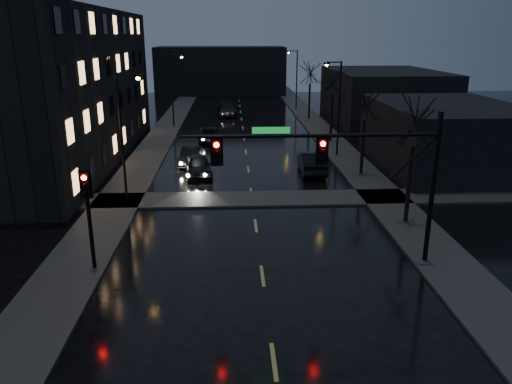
{
  "coord_description": "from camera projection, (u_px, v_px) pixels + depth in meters",
  "views": [
    {
      "loc": [
        -1.25,
        -11.65,
        10.11
      ],
      "look_at": [
        -0.18,
        10.07,
        3.2
      ],
      "focal_mm": 35.0,
      "sensor_mm": 36.0,
      "label": 1
    }
  ],
  "objects": [
    {
      "name": "streetlight_l_far",
      "position": [
        174.0,
        84.0,
        55.24
      ],
      "size": [
        1.53,
        0.28,
        8.0
      ],
      "color": "black",
      "rests_on": "ground"
    },
    {
      "name": "signal_pole_left",
      "position": [
        88.0,
        206.0,
        21.51
      ],
      "size": [
        0.35,
        0.41,
        4.53
      ],
      "color": "black",
      "rests_on": "ground"
    },
    {
      "name": "streetlight_r_mid",
      "position": [
        337.0,
        101.0,
        41.68
      ],
      "size": [
        1.53,
        0.28,
        8.0
      ],
      "color": "black",
      "rests_on": "ground"
    },
    {
      "name": "far_block",
      "position": [
        221.0,
        70.0,
        87.1
      ],
      "size": [
        22.0,
        10.0,
        8.0
      ],
      "primitive_type": "cube",
      "color": "black",
      "rests_on": "ground"
    },
    {
      "name": "tree_far",
      "position": [
        310.0,
        69.0,
        60.36
      ],
      "size": [
        3.43,
        3.43,
        7.88
      ],
      "color": "black",
      "rests_on": "ground"
    },
    {
      "name": "oncoming_car_a",
      "position": [
        198.0,
        166.0,
        36.98
      ],
      "size": [
        2.44,
        4.81,
        1.57
      ],
      "primitive_type": "imported",
      "rotation": [
        0.0,
        0.0,
        0.13
      ],
      "color": "black",
      "rests_on": "ground"
    },
    {
      "name": "signal_mast",
      "position": [
        350.0,
        161.0,
        21.48
      ],
      "size": [
        11.11,
        0.41,
        7.0
      ],
      "color": "black",
      "rests_on": "ground"
    },
    {
      "name": "streetlight_l_near",
      "position": [
        125.0,
        128.0,
        29.54
      ],
      "size": [
        1.53,
        0.28,
        8.0
      ],
      "color": "black",
      "rests_on": "ground"
    },
    {
      "name": "apartment_block",
      "position": [
        42.0,
        87.0,
        40.17
      ],
      "size": [
        12.0,
        30.0,
        12.0
      ],
      "primitive_type": "cube",
      "color": "black",
      "rests_on": "ground"
    },
    {
      "name": "tree_near",
      "position": [
        416.0,
        112.0,
        26.05
      ],
      "size": [
        3.52,
        3.52,
        8.08
      ],
      "color": "black",
      "rests_on": "ground"
    },
    {
      "name": "oncoming_car_b",
      "position": [
        191.0,
        156.0,
        40.19
      ],
      "size": [
        1.73,
        4.31,
        1.39
      ],
      "primitive_type": "imported",
      "rotation": [
        0.0,
        0.0,
        -0.06
      ],
      "color": "black",
      "rests_on": "ground"
    },
    {
      "name": "oncoming_car_d",
      "position": [
        227.0,
        110.0,
        64.19
      ],
      "size": [
        2.76,
        5.66,
        1.58
      ],
      "primitive_type": "imported",
      "rotation": [
        0.0,
        0.0,
        0.1
      ],
      "color": "black",
      "rests_on": "ground"
    },
    {
      "name": "oncoming_car_c",
      "position": [
        210.0,
        135.0,
        48.83
      ],
      "size": [
        2.34,
        4.94,
        1.36
      ],
      "primitive_type": "imported",
      "rotation": [
        0.0,
        0.0,
        0.02
      ],
      "color": "black",
      "rests_on": "ground"
    },
    {
      "name": "streetlight_r_far",
      "position": [
        295.0,
        75.0,
        68.33
      ],
      "size": [
        1.53,
        0.28,
        8.0
      ],
      "color": "black",
      "rests_on": "ground"
    },
    {
      "name": "commercial_right_far",
      "position": [
        383.0,
        96.0,
        59.79
      ],
      "size": [
        12.0,
        18.0,
        6.0
      ],
      "primitive_type": "cube",
      "color": "black",
      "rests_on": "ground"
    },
    {
      "name": "tree_mid_b",
      "position": [
        333.0,
        73.0,
        46.87
      ],
      "size": [
        3.74,
        3.74,
        8.59
      ],
      "color": "black",
      "rests_on": "ground"
    },
    {
      "name": "sidewalk_cross",
      "position": [
        252.0,
        199.0,
        31.8
      ],
      "size": [
        40.0,
        3.0,
        0.12
      ],
      "primitive_type": "cube",
      "color": "#2D2D2B",
      "rests_on": "ground"
    },
    {
      "name": "sidewalk_left",
      "position": [
        155.0,
        145.0,
        47.11
      ],
      "size": [
        3.0,
        140.0,
        0.12
      ],
      "primitive_type": "cube",
      "color": "#2D2D2B",
      "rests_on": "ground"
    },
    {
      "name": "commercial_right_near",
      "position": [
        446.0,
        136.0,
        38.93
      ],
      "size": [
        10.0,
        14.0,
        5.0
      ],
      "primitive_type": "cube",
      "color": "black",
      "rests_on": "ground"
    },
    {
      "name": "tree_mid_a",
      "position": [
        366.0,
        97.0,
        35.69
      ],
      "size": [
        3.3,
        3.3,
        7.58
      ],
      "color": "black",
      "rests_on": "ground"
    },
    {
      "name": "sidewalk_right",
      "position": [
        333.0,
        143.0,
        47.91
      ],
      "size": [
        3.0,
        140.0,
        0.12
      ],
      "primitive_type": "cube",
      "color": "#2D2D2B",
      "rests_on": "ground"
    },
    {
      "name": "lead_car",
      "position": [
        312.0,
        162.0,
        37.73
      ],
      "size": [
        1.88,
        5.05,
        1.65
      ],
      "primitive_type": "imported",
      "rotation": [
        0.0,
        0.0,
        3.11
      ],
      "color": "black",
      "rests_on": "ground"
    }
  ]
}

